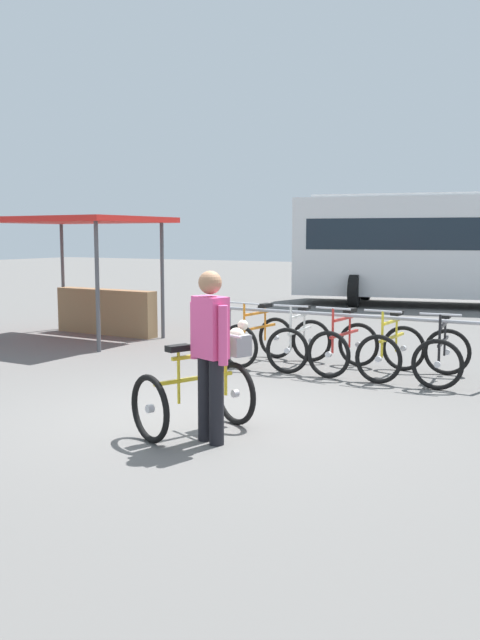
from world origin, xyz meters
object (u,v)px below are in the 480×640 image
object	(u,v)px
racked_bike_orange	(259,339)
racked_bike_black	(443,355)
racked_bike_red	(344,347)
market_stall	(90,265)
racked_bike_white	(300,343)
racked_bike_yellow	(392,351)
person_with_featured_bike	(210,349)
featured_bicycle	(205,384)

from	to	relation	value
racked_bike_orange	racked_bike_black	xyz separation A→B (m)	(2.80, -0.01, 0.00)
racked_bike_red	market_stall	world-z (taller)	market_stall
racked_bike_white	racked_bike_black	xyz separation A→B (m)	(2.10, -0.00, 0.00)
racked_bike_yellow	racked_bike_black	size ratio (longest dim) A/B	0.97
racked_bike_red	racked_bike_black	size ratio (longest dim) A/B	0.99
person_with_featured_bike	racked_bike_red	bearing A→B (deg)	91.62
racked_bike_orange	racked_bike_red	world-z (taller)	same
racked_bike_red	featured_bicycle	size ratio (longest dim) A/B	0.92
racked_bike_white	person_with_featured_bike	distance (m)	3.94
racked_bike_orange	person_with_featured_bike	xyz separation A→B (m)	(1.51, -3.82, 0.54)
racked_bike_black	market_stall	world-z (taller)	market_stall
racked_bike_orange	featured_bicycle	distance (m)	3.74
racked_bike_black	racked_bike_yellow	bearing A→B (deg)	179.88
racked_bike_white	market_stall	distance (m)	4.98
racked_bike_orange	featured_bicycle	world-z (taller)	featured_bicycle
racked_bike_black	person_with_featured_bike	world-z (taller)	person_with_featured_bike
racked_bike_orange	racked_bike_yellow	distance (m)	2.10
racked_bike_yellow	racked_bike_white	bearing A→B (deg)	179.88
racked_bike_red	featured_bicycle	distance (m)	3.52
racked_bike_orange	person_with_featured_bike	size ratio (longest dim) A/B	0.70
featured_bicycle	person_with_featured_bike	xyz separation A→B (m)	(0.26, -0.30, 0.42)
racked_bike_yellow	racked_bike_black	xyz separation A→B (m)	(0.70, -0.00, -0.00)
racked_bike_red	racked_bike_yellow	world-z (taller)	same
racked_bike_black	person_with_featured_bike	distance (m)	4.06
market_stall	racked_bike_black	bearing A→B (deg)	-6.83
racked_bike_orange	featured_bicycle	size ratio (longest dim) A/B	0.92
racked_bike_white	person_with_featured_bike	xyz separation A→B (m)	(0.81, -3.82, 0.54)
featured_bicycle	market_stall	size ratio (longest dim) A/B	0.40
racked_bike_red	racked_bike_yellow	bearing A→B (deg)	-0.12
person_with_featured_bike	market_stall	bearing A→B (deg)	140.44
racked_bike_black	market_stall	distance (m)	7.03
racked_bike_red	featured_bicycle	world-z (taller)	featured_bicycle
racked_bike_yellow	market_stall	bearing A→B (deg)	172.42
racked_bike_yellow	featured_bicycle	xyz separation A→B (m)	(-0.85, -3.51, 0.12)
racked_bike_orange	person_with_featured_bike	world-z (taller)	person_with_featured_bike
featured_bicycle	racked_bike_orange	bearing A→B (deg)	109.59
market_stall	racked_bike_yellow	bearing A→B (deg)	-7.58
racked_bike_white	racked_bike_orange	bearing A→B (deg)	179.88
racked_bike_white	featured_bicycle	distance (m)	3.56
racked_bike_black	market_stall	bearing A→B (deg)	173.17
racked_bike_red	racked_bike_white	bearing A→B (deg)	179.88
racked_bike_orange	featured_bicycle	bearing A→B (deg)	-70.41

